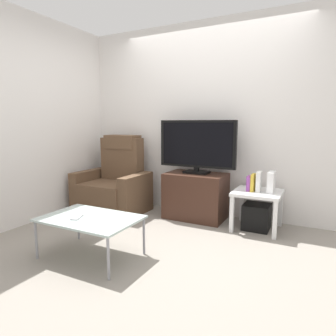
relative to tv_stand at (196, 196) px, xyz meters
name	(u,v)px	position (x,y,z in m)	size (l,w,h in m)	color
ground_plane	(173,239)	(0.06, -0.82, -0.30)	(6.40, 6.40, 0.00)	gray
wall_back	(210,120)	(0.06, 0.31, 1.00)	(6.40, 0.06, 2.60)	silver
wall_side	(44,120)	(-1.82, -0.82, 1.00)	(0.06, 4.48, 2.60)	silver
tv_stand	(196,196)	(0.00, 0.00, 0.00)	(0.78, 0.50, 0.60)	#3D2319
television	(197,145)	(0.00, 0.02, 0.67)	(1.04, 0.20, 0.69)	black
recliner_armchair	(115,185)	(-1.20, -0.18, 0.07)	(0.98, 0.78, 1.08)	brown
side_table	(257,197)	(0.81, -0.07, 0.09)	(0.54, 0.54, 0.46)	white
subwoofer_box	(257,217)	(0.81, -0.07, -0.15)	(0.30, 0.30, 0.30)	black
book_leftmost	(249,183)	(0.71, -0.09, 0.25)	(0.04, 0.12, 0.18)	purple
book_middle	(253,183)	(0.75, -0.09, 0.26)	(0.04, 0.13, 0.20)	gold
book_rightmost	(259,182)	(0.82, -0.09, 0.28)	(0.05, 0.12, 0.24)	white
game_console	(271,182)	(0.95, -0.06, 0.28)	(0.07, 0.20, 0.24)	white
coffee_table	(90,220)	(-0.44, -1.54, 0.06)	(0.90, 0.60, 0.38)	#B2C6C1
cell_phone	(77,217)	(-0.54, -1.61, 0.09)	(0.07, 0.15, 0.01)	#B7B7BC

